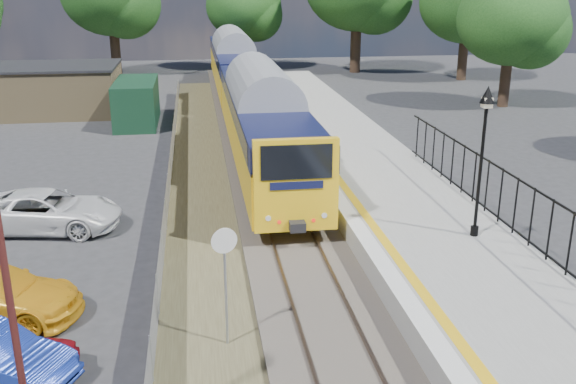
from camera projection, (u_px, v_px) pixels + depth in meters
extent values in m
cube|color=#473F38|center=(285.00, 222.00, 23.00)|extent=(3.40, 80.00, 0.20)
cube|color=#4C472D|center=(205.00, 251.00, 20.74)|extent=(2.60, 70.00, 0.06)
cube|color=brown|center=(265.00, 220.00, 22.86)|extent=(0.07, 80.00, 0.14)
cube|color=brown|center=(305.00, 218.00, 23.06)|extent=(0.07, 80.00, 0.14)
cube|color=gray|center=(417.00, 227.00, 21.59)|extent=(5.00, 70.00, 0.90)
cube|color=silver|center=(352.00, 218.00, 21.13)|extent=(0.50, 70.00, 0.01)
cube|color=yellow|center=(367.00, 217.00, 21.20)|extent=(0.30, 70.00, 0.01)
cylinder|color=black|center=(474.00, 231.00, 19.67)|extent=(0.24, 0.24, 0.30)
cylinder|color=black|center=(480.00, 173.00, 19.08)|extent=(0.10, 0.10, 3.70)
cube|color=black|center=(486.00, 108.00, 18.46)|extent=(0.08, 0.08, 0.30)
cube|color=beige|center=(487.00, 102.00, 18.41)|extent=(0.26, 0.26, 0.30)
cone|color=black|center=(488.00, 94.00, 18.34)|extent=(0.44, 0.44, 0.50)
cube|color=#967E55|center=(55.00, 90.00, 41.55)|extent=(8.00, 6.00, 3.00)
cube|color=black|center=(52.00, 66.00, 41.06)|extent=(8.20, 6.20, 0.15)
cube|color=#13341F|center=(137.00, 102.00, 38.62)|extent=(2.40, 6.00, 2.60)
cylinder|color=#332319|center=(116.00, 53.00, 58.58)|extent=(0.88, 0.88, 3.85)
cylinder|color=#332319|center=(245.00, 52.00, 62.22)|extent=(0.72, 0.72, 3.15)
ellipsoid|color=#1A4717|center=(244.00, 6.00, 60.86)|extent=(7.20, 7.20, 6.12)
cylinder|color=#332319|center=(355.00, 49.00, 59.67)|extent=(0.96, 0.96, 4.20)
cylinder|color=#332319|center=(463.00, 59.00, 55.25)|extent=(0.80, 0.80, 3.50)
ellipsoid|color=#1A4717|center=(467.00, 2.00, 53.74)|extent=(8.00, 8.00, 6.80)
cylinder|color=#332319|center=(505.00, 83.00, 43.77)|extent=(0.72, 0.72, 3.15)
ellipsoid|color=#1A4717|center=(512.00, 19.00, 42.41)|extent=(7.20, 7.20, 6.12)
cube|color=yellow|center=(262.00, 131.00, 29.70)|extent=(2.80, 20.00, 1.90)
cube|color=#0F1339|center=(262.00, 103.00, 29.29)|extent=(2.82, 20.00, 0.90)
cube|color=black|center=(262.00, 103.00, 29.29)|extent=(2.82, 18.00, 0.70)
cube|color=black|center=(262.00, 155.00, 30.08)|extent=(2.00, 18.00, 0.45)
cube|color=yellow|center=(233.00, 71.00, 49.04)|extent=(2.80, 20.00, 1.90)
cube|color=#0F1339|center=(233.00, 53.00, 48.62)|extent=(2.82, 20.00, 0.90)
cube|color=black|center=(233.00, 53.00, 48.62)|extent=(2.82, 18.00, 0.70)
cube|color=black|center=(234.00, 86.00, 49.41)|extent=(2.00, 18.00, 0.45)
cube|color=black|center=(297.00, 162.00, 19.70)|extent=(2.24, 0.04, 1.10)
cylinder|color=#999EA3|center=(226.00, 294.00, 15.03)|extent=(0.06, 0.06, 2.75)
cylinder|color=silver|center=(224.00, 241.00, 14.55)|extent=(0.60, 0.18, 0.62)
cylinder|color=#481A18|center=(12.00, 319.00, 9.94)|extent=(0.12, 0.12, 6.80)
imported|color=silver|center=(47.00, 211.00, 22.34)|extent=(5.40, 3.16, 1.41)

